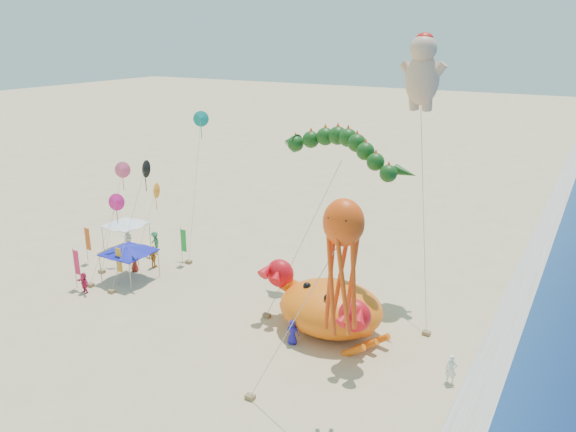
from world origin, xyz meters
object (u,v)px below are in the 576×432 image
Objects in this scene: cherub_kite at (423,70)px; octopus_kite at (342,256)px; canopy_blue at (129,250)px; dragon_kite at (340,153)px; crab_inflatable at (330,307)px; canopy_white at (125,223)px.

cherub_kite is 1.60× the size of octopus_kite.
canopy_blue is (-20.87, 7.08, -6.25)m from octopus_kite.
cherub_kite is (3.89, 4.43, 5.22)m from dragon_kite.
crab_inflatable is 2.52× the size of canopy_blue.
crab_inflatable is 0.78× the size of dragon_kite.
canopy_white is at bearing 137.30° from canopy_blue.
dragon_kite is 3.50× the size of canopy_white.
canopy_blue is (-15.02, -5.18, -8.14)m from dragon_kite.
crab_inflatable reaches higher than canopy_white.
cherub_kite is at bearing 48.67° from dragon_kite.
cherub_kite is (2.10, 9.17, 14.03)m from crab_inflatable.
dragon_kite reaches higher than crab_inflatable.
crab_inflatable is at bearing -10.81° from canopy_white.
octopus_kite is (5.85, -12.25, -1.89)m from dragon_kite.
crab_inflatable is at bearing -102.93° from cherub_kite.
crab_inflatable is 16.89m from cherub_kite.
octopus_kite reaches higher than canopy_white.
canopy_white is (-21.79, 4.16, 0.67)m from crab_inflatable.
cherub_kite is at bearing 96.70° from octopus_kite.
canopy_white is (-23.89, -5.01, -13.36)m from cherub_kite.
octopus_kite is at bearing -18.73° from canopy_blue.
crab_inflatable is at bearing 1.49° from canopy_blue.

